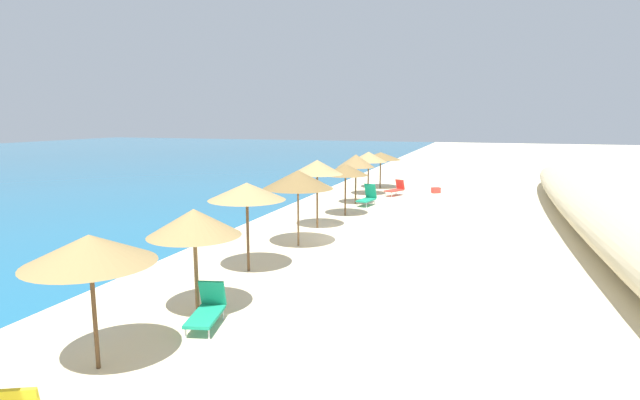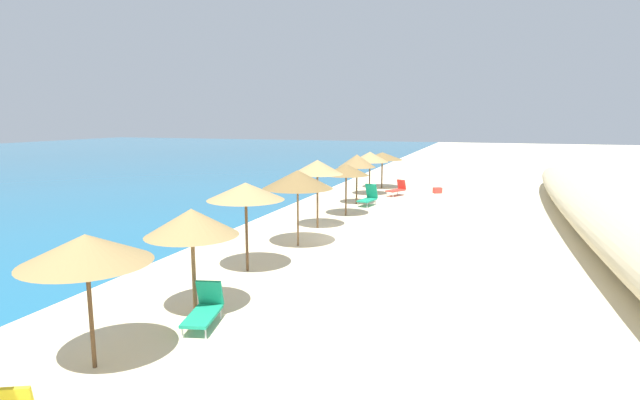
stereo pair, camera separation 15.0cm
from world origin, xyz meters
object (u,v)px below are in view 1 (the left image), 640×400
object	(u,v)px
beach_umbrella_3	(247,192)
cooler_box	(436,190)
beach_umbrella_6	(345,170)
lounge_chair_2	(368,197)
lounge_chair_0	(396,189)
beach_umbrella_4	(298,179)
beach_umbrella_8	(369,157)
beach_umbrella_9	(381,156)
beach_umbrella_2	(194,223)
beach_umbrella_5	(317,167)
beach_umbrella_1	(90,249)
lounge_chair_1	(207,309)
beach_umbrella_7	(356,161)

from	to	relation	value
beach_umbrella_3	cooler_box	bearing A→B (deg)	-11.58
beach_umbrella_6	lounge_chair_2	size ratio (longest dim) A/B	1.66
cooler_box	beach_umbrella_3	bearing A→B (deg)	168.42
beach_umbrella_6	lounge_chair_0	xyz separation A→B (m)	(6.95, -1.17, -1.78)
lounge_chair_2	cooler_box	size ratio (longest dim) A/B	2.98
lounge_chair_0	cooler_box	distance (m)	2.85
beach_umbrella_4	cooler_box	bearing A→B (deg)	-12.84
beach_umbrella_8	beach_umbrella_9	xyz separation A→B (m)	(3.19, -0.07, -0.18)
beach_umbrella_2	beach_umbrella_5	size ratio (longest dim) A/B	0.88
beach_umbrella_3	lounge_chair_2	xyz separation A→B (m)	(12.48, -0.74, -1.99)
beach_umbrella_1	beach_umbrella_3	xyz separation A→B (m)	(6.34, 0.08, 0.17)
lounge_chair_1	beach_umbrella_2	bearing A→B (deg)	-54.84
beach_umbrella_1	beach_umbrella_9	bearing A→B (deg)	0.25
beach_umbrella_3	beach_umbrella_9	bearing A→B (deg)	0.08
beach_umbrella_2	beach_umbrella_4	bearing A→B (deg)	0.47
beach_umbrella_7	lounge_chair_0	distance (m)	4.40
beach_umbrella_9	cooler_box	size ratio (longest dim) A/B	5.34
beach_umbrella_3	lounge_chair_0	distance (m)	16.56
beach_umbrella_1	beach_umbrella_3	world-z (taller)	beach_umbrella_3
beach_umbrella_6	beach_umbrella_1	bearing A→B (deg)	178.93
beach_umbrella_1	beach_umbrella_6	size ratio (longest dim) A/B	1.03
beach_umbrella_3	beach_umbrella_9	world-z (taller)	beach_umbrella_3
beach_umbrella_7	beach_umbrella_2	bearing A→B (deg)	-178.66
beach_umbrella_7	lounge_chair_2	world-z (taller)	beach_umbrella_7
beach_umbrella_8	beach_umbrella_9	world-z (taller)	beach_umbrella_8
beach_umbrella_1	beach_umbrella_9	size ratio (longest dim) A/B	0.96
beach_umbrella_9	lounge_chair_1	world-z (taller)	beach_umbrella_9
beach_umbrella_7	beach_umbrella_3	bearing A→B (deg)	179.93
lounge_chair_0	beach_umbrella_7	bearing A→B (deg)	93.42
beach_umbrella_4	lounge_chair_1	size ratio (longest dim) A/B	1.89
beach_umbrella_8	lounge_chair_0	distance (m)	2.51
beach_umbrella_2	lounge_chair_1	world-z (taller)	beach_umbrella_2
beach_umbrella_1	beach_umbrella_6	xyz separation A→B (m)	(15.76, -0.30, -0.08)
lounge_chair_0	cooler_box	bearing A→B (deg)	-113.78
beach_umbrella_6	beach_umbrella_8	size ratio (longest dim) A/B	0.95
beach_umbrella_8	lounge_chair_2	xyz separation A→B (m)	(-3.64, -0.83, -1.85)
lounge_chair_1	beach_umbrella_1	bearing A→B (deg)	55.71
beach_umbrella_3	beach_umbrella_8	distance (m)	16.12
beach_umbrella_4	lounge_chair_1	distance (m)	7.61
beach_umbrella_3	beach_umbrella_7	bearing A→B (deg)	-0.07
beach_umbrella_7	beach_umbrella_8	xyz separation A→B (m)	(3.40, 0.11, -0.03)
beach_umbrella_8	beach_umbrella_3	bearing A→B (deg)	-179.67
beach_umbrella_9	lounge_chair_0	xyz separation A→B (m)	(-2.95, -1.58, -1.71)
beach_umbrella_1	beach_umbrella_2	world-z (taller)	beach_umbrella_1
beach_umbrella_7	lounge_chair_2	size ratio (longest dim) A/B	1.80
lounge_chair_0	lounge_chair_2	xyz separation A→B (m)	(-3.88, 0.81, 0.04)
beach_umbrella_5	lounge_chair_0	xyz separation A→B (m)	(9.98, -1.53, -2.17)
beach_umbrella_6	lounge_chair_2	bearing A→B (deg)	-6.75
beach_umbrella_5	cooler_box	bearing A→B (deg)	-17.45
beach_umbrella_5	beach_umbrella_9	size ratio (longest dim) A/B	1.09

